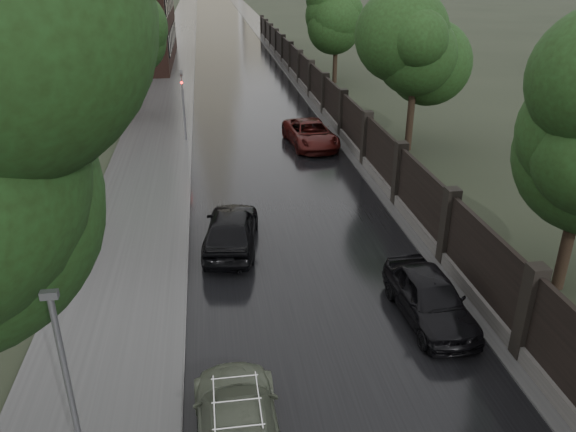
{
  "coord_description": "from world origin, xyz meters",
  "views": [
    {
      "loc": [
        -3.02,
        -5.67,
        9.4
      ],
      "look_at": [
        -0.56,
        11.26,
        1.5
      ],
      "focal_mm": 35.0,
      "sensor_mm": 36.0,
      "label": 1
    }
  ],
  "objects_px": {
    "traffic_light": "(183,100)",
    "car_right_near": "(430,297)",
    "tree_left_far": "(118,35)",
    "lamp_post": "(76,421)",
    "tree_right_b": "(416,55)",
    "volga_sedan": "(238,426)",
    "hatchback_left": "(231,228)",
    "tree_right_c": "(337,19)",
    "car_right_far": "(311,134)"
  },
  "relations": [
    {
      "from": "traffic_light",
      "to": "car_right_near",
      "type": "xyz_separation_m",
      "value": [
        7.17,
        -17.99,
        -1.7
      ]
    },
    {
      "from": "tree_left_far",
      "to": "car_right_near",
      "type": "xyz_separation_m",
      "value": [
        10.87,
        -23.0,
        -4.55
      ]
    },
    {
      "from": "lamp_post",
      "to": "car_right_near",
      "type": "height_order",
      "value": "lamp_post"
    },
    {
      "from": "tree_right_b",
      "to": "volga_sedan",
      "type": "relative_size",
      "value": 1.59
    },
    {
      "from": "hatchback_left",
      "to": "lamp_post",
      "type": "bearing_deg",
      "value": 82.36
    },
    {
      "from": "tree_right_b",
      "to": "traffic_light",
      "type": "bearing_deg",
      "value": 165.76
    },
    {
      "from": "tree_right_c",
      "to": "traffic_light",
      "type": "bearing_deg",
      "value": -128.18
    },
    {
      "from": "tree_left_far",
      "to": "hatchback_left",
      "type": "distance_m",
      "value": 19.26
    },
    {
      "from": "tree_right_c",
      "to": "car_right_near",
      "type": "height_order",
      "value": "tree_right_c"
    },
    {
      "from": "traffic_light",
      "to": "hatchback_left",
      "type": "relative_size",
      "value": 0.9
    },
    {
      "from": "tree_right_b",
      "to": "volga_sedan",
      "type": "bearing_deg",
      "value": -118.48
    },
    {
      "from": "tree_right_b",
      "to": "tree_right_c",
      "type": "height_order",
      "value": "same"
    },
    {
      "from": "car_right_far",
      "to": "tree_right_c",
      "type": "bearing_deg",
      "value": 67.71
    },
    {
      "from": "hatchback_left",
      "to": "car_right_far",
      "type": "distance_m",
      "value": 12.33
    },
    {
      "from": "hatchback_left",
      "to": "tree_right_c",
      "type": "bearing_deg",
      "value": -101.77
    },
    {
      "from": "tree_left_far",
      "to": "traffic_light",
      "type": "bearing_deg",
      "value": -53.53
    },
    {
      "from": "volga_sedan",
      "to": "car_right_far",
      "type": "height_order",
      "value": "car_right_far"
    },
    {
      "from": "lamp_post",
      "to": "car_right_far",
      "type": "relative_size",
      "value": 1.04
    },
    {
      "from": "car_right_far",
      "to": "tree_left_far",
      "type": "bearing_deg",
      "value": 142.46
    },
    {
      "from": "tree_right_c",
      "to": "hatchback_left",
      "type": "relative_size",
      "value": 1.58
    },
    {
      "from": "car_right_far",
      "to": "traffic_light",
      "type": "bearing_deg",
      "value": 161.53
    },
    {
      "from": "tree_right_b",
      "to": "lamp_post",
      "type": "relative_size",
      "value": 1.37
    },
    {
      "from": "lamp_post",
      "to": "volga_sedan",
      "type": "bearing_deg",
      "value": 30.45
    },
    {
      "from": "lamp_post",
      "to": "traffic_light",
      "type": "bearing_deg",
      "value": 87.32
    },
    {
      "from": "lamp_post",
      "to": "tree_left_far",
      "type": "bearing_deg",
      "value": 95.21
    },
    {
      "from": "tree_right_b",
      "to": "hatchback_left",
      "type": "relative_size",
      "value": 1.58
    },
    {
      "from": "tree_left_far",
      "to": "traffic_light",
      "type": "xyz_separation_m",
      "value": [
        3.7,
        -5.01,
        -2.84
      ]
    },
    {
      "from": "tree_right_b",
      "to": "tree_right_c",
      "type": "relative_size",
      "value": 1.0
    },
    {
      "from": "volga_sedan",
      "to": "tree_right_b",
      "type": "bearing_deg",
      "value": -119.22
    },
    {
      "from": "hatchback_left",
      "to": "car_right_near",
      "type": "height_order",
      "value": "hatchback_left"
    },
    {
      "from": "volga_sedan",
      "to": "car_right_far",
      "type": "xyz_separation_m",
      "value": [
        5.24,
        20.39,
        0.04
      ]
    },
    {
      "from": "tree_left_far",
      "to": "traffic_light",
      "type": "relative_size",
      "value": 1.85
    },
    {
      "from": "tree_right_b",
      "to": "car_right_far",
      "type": "xyz_separation_m",
      "value": [
        -5.05,
        1.42,
        -4.27
      ]
    },
    {
      "from": "tree_right_c",
      "to": "car_right_near",
      "type": "distance_m",
      "value": 33.59
    },
    {
      "from": "tree_left_far",
      "to": "volga_sedan",
      "type": "xyz_separation_m",
      "value": [
        5.21,
        -26.97,
        -4.6
      ]
    },
    {
      "from": "tree_right_b",
      "to": "hatchback_left",
      "type": "distance_m",
      "value": 14.65
    },
    {
      "from": "traffic_light",
      "to": "car_right_near",
      "type": "distance_m",
      "value": 19.44
    },
    {
      "from": "tree_left_far",
      "to": "lamp_post",
      "type": "distance_m",
      "value": 28.73
    },
    {
      "from": "tree_right_b",
      "to": "car_right_far",
      "type": "bearing_deg",
      "value": 164.26
    },
    {
      "from": "volga_sedan",
      "to": "hatchback_left",
      "type": "xyz_separation_m",
      "value": [
        0.34,
        9.08,
        0.12
      ]
    },
    {
      "from": "tree_left_far",
      "to": "tree_right_c",
      "type": "bearing_deg",
      "value": 32.83
    },
    {
      "from": "hatchback_left",
      "to": "car_right_near",
      "type": "distance_m",
      "value": 7.38
    },
    {
      "from": "lamp_post",
      "to": "car_right_near",
      "type": "bearing_deg",
      "value": 33.64
    },
    {
      "from": "traffic_light",
      "to": "car_right_near",
      "type": "bearing_deg",
      "value": -68.28
    },
    {
      "from": "tree_left_far",
      "to": "tree_right_b",
      "type": "distance_m",
      "value": 17.45
    },
    {
      "from": "tree_right_b",
      "to": "hatchback_left",
      "type": "bearing_deg",
      "value": -135.19
    },
    {
      "from": "tree_left_far",
      "to": "car_right_near",
      "type": "bearing_deg",
      "value": -64.71
    },
    {
      "from": "traffic_light",
      "to": "volga_sedan",
      "type": "height_order",
      "value": "traffic_light"
    },
    {
      "from": "hatchback_left",
      "to": "car_right_far",
      "type": "bearing_deg",
      "value": -105.58
    },
    {
      "from": "tree_left_far",
      "to": "car_right_far",
      "type": "height_order",
      "value": "tree_left_far"
    }
  ]
}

